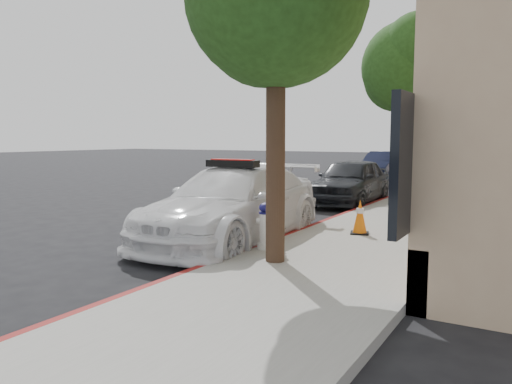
{
  "coord_description": "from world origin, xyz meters",
  "views": [
    {
      "loc": [
        6.57,
        -8.85,
        2.11
      ],
      "look_at": [
        1.47,
        -0.16,
        1.0
      ],
      "focal_mm": 35.0,
      "sensor_mm": 36.0,
      "label": 1
    }
  ],
  "objects": [
    {
      "name": "sidewalk",
      "position": [
        3.6,
        10.0,
        0.07
      ],
      "size": [
        3.2,
        50.0,
        0.15
      ],
      "primitive_type": "cube",
      "color": "gray",
      "rests_on": "ground"
    },
    {
      "name": "tree_mid",
      "position": [
        2.93,
        5.99,
        4.16
      ],
      "size": [
        2.77,
        2.64,
        5.43
      ],
      "color": "black",
      "rests_on": "sidewalk"
    },
    {
      "name": "tower_left",
      "position": [
        -4.0,
        120.0,
        30.0
      ],
      "size": [
        18.0,
        14.0,
        60.0
      ],
      "primitive_type": "cube",
      "color": "#9EA8B7",
      "rests_on": "ground"
    },
    {
      "name": "fire_hydrant",
      "position": [
        2.35,
        -1.31,
        0.55
      ],
      "size": [
        0.35,
        0.32,
        0.82
      ],
      "rotation": [
        0.0,
        0.0,
        0.3
      ],
      "color": "white",
      "rests_on": "sidewalk"
    },
    {
      "name": "police_car",
      "position": [
        1.1,
        -0.46,
        0.76
      ],
      "size": [
        2.4,
        5.35,
        1.67
      ],
      "rotation": [
        0.0,
        0.0,
        0.05
      ],
      "color": "white",
      "rests_on": "ground"
    },
    {
      "name": "traffic_cone",
      "position": [
        3.32,
        0.86,
        0.49
      ],
      "size": [
        0.46,
        0.46,
        0.7
      ],
      "rotation": [
        0.0,
        0.0,
        0.3
      ],
      "color": "black",
      "rests_on": "sidewalk"
    },
    {
      "name": "parked_car_mid",
      "position": [
        1.2,
        6.18,
        0.73
      ],
      "size": [
        1.82,
        4.32,
        1.46
      ],
      "primitive_type": "imported",
      "rotation": [
        0.0,
        0.0,
        0.02
      ],
      "color": "black",
      "rests_on": "ground"
    },
    {
      "name": "parked_car_far",
      "position": [
        -0.37,
        15.31,
        0.71
      ],
      "size": [
        1.6,
        4.33,
        1.41
      ],
      "primitive_type": "imported",
      "rotation": [
        0.0,
        0.0,
        -0.02
      ],
      "color": "black",
      "rests_on": "ground"
    },
    {
      "name": "curb_strip",
      "position": [
        2.06,
        10.0,
        0.07
      ],
      "size": [
        0.12,
        50.0,
        0.15
      ],
      "primitive_type": "cube",
      "color": "maroon",
      "rests_on": "ground"
    },
    {
      "name": "ground",
      "position": [
        0.0,
        0.0,
        0.0
      ],
      "size": [
        120.0,
        120.0,
        0.0
      ],
      "primitive_type": "plane",
      "color": "black",
      "rests_on": "ground"
    },
    {
      "name": "tree_far",
      "position": [
        2.93,
        13.99,
        4.39
      ],
      "size": [
        3.1,
        3.0,
        5.81
      ],
      "color": "black",
      "rests_on": "sidewalk"
    }
  ]
}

